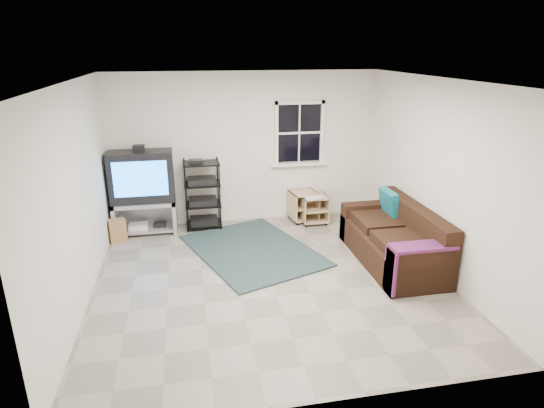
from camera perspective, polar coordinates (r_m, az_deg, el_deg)
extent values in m
plane|color=gray|center=(6.22, -0.27, -9.41)|extent=(4.60, 4.60, 0.00)
plane|color=white|center=(5.47, -0.31, 15.24)|extent=(4.60, 4.60, 0.00)
plane|color=silver|center=(7.91, -3.39, 6.93)|extent=(4.60, 0.00, 4.60)
plane|color=silver|center=(3.64, 6.48, -8.43)|extent=(4.60, 0.00, 4.60)
plane|color=silver|center=(5.77, -23.36, 0.67)|extent=(0.00, 4.60, 4.60)
plane|color=silver|center=(6.52, 20.03, 3.11)|extent=(0.00, 4.60, 4.60)
cube|color=black|center=(8.02, 3.41, 8.92)|extent=(0.80, 0.01, 1.02)
cube|color=white|center=(7.93, 3.52, 12.60)|extent=(0.88, 0.06, 0.06)
cube|color=white|center=(8.11, 3.40, 5.05)|extent=(0.98, 0.14, 0.05)
cube|color=white|center=(7.91, 0.53, 8.81)|extent=(0.06, 0.06, 1.10)
cube|color=white|center=(8.11, 6.29, 8.96)|extent=(0.06, 0.06, 1.10)
cube|color=white|center=(8.01, 3.44, 8.91)|extent=(0.78, 0.04, 0.04)
cube|color=#A1A1A9|center=(7.81, -15.75, 0.19)|extent=(1.02, 0.51, 0.06)
cube|color=#A1A1A9|center=(7.95, -19.01, -1.72)|extent=(0.06, 0.51, 0.56)
cube|color=#A1A1A9|center=(7.86, -12.12, -1.31)|extent=(0.06, 0.51, 0.56)
cube|color=#A1A1A9|center=(7.97, -15.45, -2.92)|extent=(0.90, 0.47, 0.04)
cube|color=#A1A1A9|center=(8.11, -15.47, -0.94)|extent=(1.02, 0.04, 0.56)
cube|color=silver|center=(7.92, -16.39, -2.67)|extent=(0.31, 0.24, 0.08)
cube|color=black|center=(7.93, -13.87, -2.49)|extent=(0.20, 0.18, 0.06)
cube|color=black|center=(7.68, -16.05, 3.35)|extent=(1.02, 0.43, 0.83)
cube|color=#1E7BFF|center=(7.47, -16.18, 3.02)|extent=(0.83, 0.01, 0.57)
cube|color=black|center=(7.57, -16.37, 6.76)|extent=(0.18, 0.13, 0.10)
cylinder|color=black|center=(7.61, -10.72, 0.64)|extent=(0.02, 0.02, 1.19)
cylinder|color=black|center=(7.63, -6.54, 0.89)|extent=(0.02, 0.02, 1.19)
cylinder|color=black|center=(7.99, -10.75, 1.52)|extent=(0.02, 0.02, 1.19)
cylinder|color=black|center=(8.00, -6.77, 1.77)|extent=(0.02, 0.02, 1.19)
cube|color=black|center=(7.99, -8.50, -2.49)|extent=(0.60, 0.43, 0.02)
cube|color=black|center=(7.96, -8.52, -2.09)|extent=(0.47, 0.35, 0.10)
cube|color=black|center=(7.86, -8.63, -0.04)|extent=(0.60, 0.43, 0.02)
cube|color=black|center=(7.84, -8.65, 0.37)|extent=(0.47, 0.35, 0.10)
cube|color=black|center=(7.75, -8.76, 2.49)|extent=(0.60, 0.43, 0.02)
cube|color=black|center=(7.73, -8.78, 2.91)|extent=(0.47, 0.35, 0.10)
cube|color=black|center=(7.66, -8.90, 5.08)|extent=(0.60, 0.43, 0.02)
cube|color=tan|center=(8.07, 3.99, 1.45)|extent=(0.52, 0.52, 0.02)
cube|color=tan|center=(8.22, 3.91, -1.66)|extent=(0.52, 0.52, 0.02)
cube|color=tan|center=(8.06, 2.54, -0.29)|extent=(0.09, 0.45, 0.49)
cube|color=tan|center=(8.22, 5.33, 0.04)|extent=(0.09, 0.45, 0.49)
cube|color=tan|center=(8.33, 3.36, 0.34)|extent=(0.41, 0.08, 0.49)
cube|color=tan|center=(8.15, 3.95, -0.25)|extent=(0.47, 0.49, 0.02)
cylinder|color=black|center=(8.01, 3.23, -2.47)|extent=(0.05, 0.05, 0.05)
cylinder|color=black|center=(8.46, 4.55, -1.31)|extent=(0.05, 0.05, 0.05)
cube|color=tan|center=(7.99, 5.36, 0.97)|extent=(0.46, 0.46, 0.02)
cube|color=tan|center=(8.14, 5.27, -1.91)|extent=(0.46, 0.46, 0.02)
cube|color=tan|center=(8.01, 3.82, -0.58)|extent=(0.03, 0.45, 0.45)
cube|color=tan|center=(8.12, 6.78, -0.39)|extent=(0.03, 0.45, 0.45)
cube|color=tan|center=(8.26, 4.92, 0.01)|extent=(0.41, 0.03, 0.45)
cube|color=tan|center=(8.07, 5.31, -0.61)|extent=(0.42, 0.44, 0.02)
cylinder|color=black|center=(7.94, 4.35, -2.69)|extent=(0.05, 0.05, 0.05)
cylinder|color=black|center=(8.35, 6.12, -1.61)|extent=(0.05, 0.05, 0.05)
cylinder|color=silver|center=(7.89, 5.21, 0.89)|extent=(0.32, 0.32, 0.02)
cube|color=black|center=(6.83, 14.73, -5.42)|extent=(0.89, 1.97, 0.41)
cube|color=black|center=(6.81, 17.50, -1.93)|extent=(0.24, 1.97, 0.42)
cube|color=black|center=(7.51, 12.02, -2.07)|extent=(0.89, 0.24, 0.61)
cube|color=black|center=(6.10, 18.26, -7.85)|extent=(0.89, 0.24, 0.61)
cube|color=black|center=(6.36, 15.78, -4.70)|extent=(0.59, 0.71, 0.13)
cube|color=black|center=(7.02, 12.98, -2.17)|extent=(0.59, 0.71, 0.13)
cube|color=teal|center=(7.17, 14.54, 0.13)|extent=(0.20, 0.47, 0.41)
cube|color=navy|center=(5.95, 18.42, -5.07)|extent=(0.82, 0.30, 0.04)
cube|color=navy|center=(5.90, 14.63, -8.18)|extent=(0.04, 0.30, 0.57)
cube|color=#311F15|center=(7.02, -2.42, -5.79)|extent=(2.23, 2.58, 0.03)
cube|color=#9C7246|center=(7.70, -18.85, -3.14)|extent=(0.30, 0.25, 0.37)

